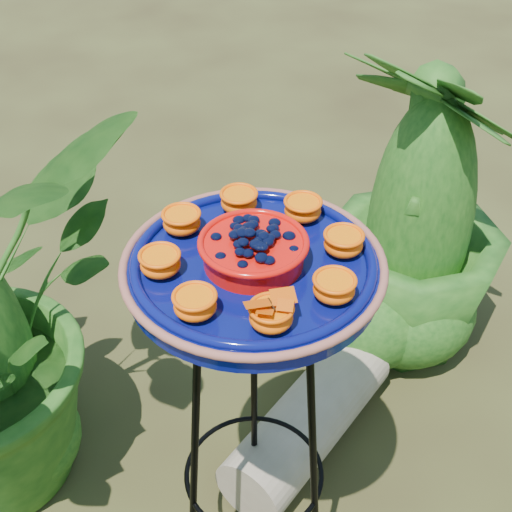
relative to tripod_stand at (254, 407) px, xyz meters
name	(u,v)px	position (x,y,z in m)	size (l,w,h in m)	color
tripod_stand	(254,407)	(0.00, 0.00, 0.00)	(0.39, 0.39, 0.81)	black
feeder_dish	(253,263)	(0.00, 0.00, 0.36)	(0.54, 0.54, 0.10)	#070C52
driftwood_log	(308,420)	(0.24, 0.21, -0.40)	(0.18, 0.18, 0.55)	tan
shrub_back_right	(422,208)	(0.70, 0.47, -0.03)	(0.52, 0.52, 0.92)	#154412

